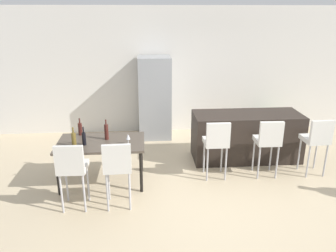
{
  "coord_description": "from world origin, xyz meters",
  "views": [
    {
      "loc": [
        -1.32,
        -5.0,
        2.79
      ],
      "look_at": [
        -0.91,
        0.57,
        0.85
      ],
      "focal_mm": 35.69,
      "sensor_mm": 36.0,
      "label": 1
    }
  ],
  "objects_px": {
    "bar_chair_middle": "(268,139)",
    "potted_plant": "(268,120)",
    "dining_chair_far": "(117,164)",
    "refrigerator": "(155,98)",
    "bar_chair_right": "(317,138)",
    "kitchen_island": "(246,136)",
    "bar_chair_left": "(216,141)",
    "wine_bottle_end": "(80,129)",
    "wine_bottle_left": "(84,138)",
    "wine_bottle_inner": "(106,132)",
    "wine_bottle_middle": "(74,139)",
    "dining_chair_near": "(72,166)",
    "wine_glass_right": "(128,137)",
    "dining_table": "(101,145)"
  },
  "relations": [
    {
      "from": "bar_chair_middle",
      "to": "potted_plant",
      "type": "height_order",
      "value": "bar_chair_middle"
    },
    {
      "from": "dining_chair_far",
      "to": "refrigerator",
      "type": "distance_m",
      "value": 3.03
    },
    {
      "from": "bar_chair_right",
      "to": "potted_plant",
      "type": "xyz_separation_m",
      "value": [
        -0.04,
        2.14,
        -0.36
      ]
    },
    {
      "from": "kitchen_island",
      "to": "bar_chair_left",
      "type": "distance_m",
      "value": 1.12
    },
    {
      "from": "wine_bottle_end",
      "to": "refrigerator",
      "type": "xyz_separation_m",
      "value": [
        1.36,
        1.8,
        0.07
      ]
    },
    {
      "from": "bar_chair_right",
      "to": "potted_plant",
      "type": "bearing_deg",
      "value": 91.14
    },
    {
      "from": "bar_chair_left",
      "to": "bar_chair_right",
      "type": "bearing_deg",
      "value": 0.0
    },
    {
      "from": "wine_bottle_left",
      "to": "wine_bottle_inner",
      "type": "relative_size",
      "value": 0.88
    },
    {
      "from": "wine_bottle_middle",
      "to": "potted_plant",
      "type": "height_order",
      "value": "wine_bottle_middle"
    },
    {
      "from": "dining_chair_far",
      "to": "wine_bottle_left",
      "type": "relative_size",
      "value": 3.44
    },
    {
      "from": "dining_chair_far",
      "to": "wine_bottle_middle",
      "type": "height_order",
      "value": "wine_bottle_middle"
    },
    {
      "from": "kitchen_island",
      "to": "bar_chair_middle",
      "type": "xyz_separation_m",
      "value": [
        0.14,
        -0.78,
        0.24
      ]
    },
    {
      "from": "dining_chair_near",
      "to": "wine_bottle_middle",
      "type": "height_order",
      "value": "wine_bottle_middle"
    },
    {
      "from": "wine_bottle_middle",
      "to": "wine_bottle_inner",
      "type": "distance_m",
      "value": 0.55
    },
    {
      "from": "dining_chair_far",
      "to": "potted_plant",
      "type": "bearing_deg",
      "value": 41.4
    },
    {
      "from": "wine_bottle_left",
      "to": "refrigerator",
      "type": "distance_m",
      "value": 2.58
    },
    {
      "from": "wine_bottle_left",
      "to": "wine_glass_right",
      "type": "distance_m",
      "value": 0.7
    },
    {
      "from": "kitchen_island",
      "to": "wine_bottle_inner",
      "type": "height_order",
      "value": "wine_bottle_inner"
    },
    {
      "from": "bar_chair_middle",
      "to": "wine_bottle_left",
      "type": "height_order",
      "value": "bar_chair_middle"
    },
    {
      "from": "dining_chair_near",
      "to": "wine_bottle_inner",
      "type": "xyz_separation_m",
      "value": [
        0.41,
        0.91,
        0.18
      ]
    },
    {
      "from": "wine_glass_right",
      "to": "bar_chair_left",
      "type": "bearing_deg",
      "value": 5.39
    },
    {
      "from": "wine_bottle_end",
      "to": "wine_bottle_inner",
      "type": "bearing_deg",
      "value": -27.32
    },
    {
      "from": "bar_chair_right",
      "to": "dining_table",
      "type": "bearing_deg",
      "value": -179.87
    },
    {
      "from": "kitchen_island",
      "to": "wine_bottle_end",
      "type": "bearing_deg",
      "value": -172.04
    },
    {
      "from": "dining_table",
      "to": "dining_chair_near",
      "type": "distance_m",
      "value": 0.86
    },
    {
      "from": "bar_chair_middle",
      "to": "refrigerator",
      "type": "relative_size",
      "value": 0.57
    },
    {
      "from": "bar_chair_left",
      "to": "wine_bottle_inner",
      "type": "distance_m",
      "value": 1.86
    },
    {
      "from": "wine_bottle_inner",
      "to": "wine_bottle_middle",
      "type": "bearing_deg",
      "value": -152.44
    },
    {
      "from": "dining_chair_far",
      "to": "wine_bottle_end",
      "type": "bearing_deg",
      "value": 121.72
    },
    {
      "from": "bar_chair_right",
      "to": "dining_chair_near",
      "type": "bearing_deg",
      "value": -168.68
    },
    {
      "from": "kitchen_island",
      "to": "wine_glass_right",
      "type": "relative_size",
      "value": 11.85
    },
    {
      "from": "dining_table",
      "to": "wine_bottle_end",
      "type": "relative_size",
      "value": 4.73
    },
    {
      "from": "kitchen_island",
      "to": "refrigerator",
      "type": "relative_size",
      "value": 1.12
    },
    {
      "from": "bar_chair_middle",
      "to": "refrigerator",
      "type": "distance_m",
      "value": 2.86
    },
    {
      "from": "wine_bottle_left",
      "to": "potted_plant",
      "type": "relative_size",
      "value": 0.53
    },
    {
      "from": "wine_bottle_middle",
      "to": "potted_plant",
      "type": "bearing_deg",
      "value": 29.43
    },
    {
      "from": "potted_plant",
      "to": "wine_bottle_inner",
      "type": "bearing_deg",
      "value": -150.32
    },
    {
      "from": "wine_bottle_left",
      "to": "bar_chair_middle",
      "type": "bearing_deg",
      "value": 2.26
    },
    {
      "from": "dining_table",
      "to": "potted_plant",
      "type": "xyz_separation_m",
      "value": [
        3.66,
        2.15,
        -0.34
      ]
    },
    {
      "from": "bar_chair_right",
      "to": "potted_plant",
      "type": "height_order",
      "value": "bar_chair_right"
    },
    {
      "from": "wine_bottle_left",
      "to": "wine_bottle_inner",
      "type": "distance_m",
      "value": 0.4
    },
    {
      "from": "wine_bottle_inner",
      "to": "potted_plant",
      "type": "height_order",
      "value": "wine_bottle_inner"
    },
    {
      "from": "dining_chair_near",
      "to": "wine_bottle_inner",
      "type": "relative_size",
      "value": 3.02
    },
    {
      "from": "bar_chair_left",
      "to": "dining_table",
      "type": "height_order",
      "value": "bar_chair_left"
    },
    {
      "from": "dining_chair_far",
      "to": "wine_bottle_end",
      "type": "distance_m",
      "value": 1.36
    },
    {
      "from": "kitchen_island",
      "to": "wine_bottle_left",
      "type": "distance_m",
      "value": 3.11
    },
    {
      "from": "bar_chair_left",
      "to": "dining_chair_far",
      "type": "distance_m",
      "value": 1.8
    },
    {
      "from": "dining_chair_far",
      "to": "potted_plant",
      "type": "relative_size",
      "value": 1.82
    },
    {
      "from": "refrigerator",
      "to": "kitchen_island",
      "type": "bearing_deg",
      "value": -38.3
    },
    {
      "from": "bar_chair_middle",
      "to": "dining_table",
      "type": "bearing_deg",
      "value": -179.83
    }
  ]
}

